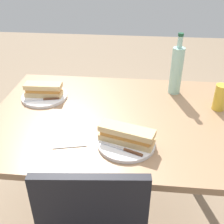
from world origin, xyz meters
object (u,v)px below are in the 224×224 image
Objects in this scene: plate_far at (126,143)px; baguette_sandwich_far at (127,135)px; baguette_sandwich_near at (44,89)px; water_bottle at (176,70)px; knife_near at (44,99)px; beer_glass at (220,97)px; plate_near at (45,96)px; knife_far at (124,149)px; dining_table at (112,135)px.

plate_far is 0.04m from baguette_sandwich_far.
baguette_sandwich_near is at bearing -38.25° from plate_far.
baguette_sandwich_far is 0.56m from water_bottle.
knife_near is 0.54× the size of water_bottle.
baguette_sandwich_far reaches higher than plate_far.
baguette_sandwich_far is 0.55m from beer_glass.
knife_near is (-0.01, 0.05, -0.03)m from baguette_sandwich_near.
knife_near is 0.55m from baguette_sandwich_far.
water_bottle is at bearing -169.14° from baguette_sandwich_near.
plate_near is 1.01× the size of baguette_sandwich_far.
plate_far is 1.01× the size of baguette_sandwich_far.
beer_glass is (-0.90, 0.03, 0.02)m from baguette_sandwich_near.
knife_near is 0.57m from knife_far.
plate_near is at bearing 0.00° from baguette_sandwich_near.
beer_glass reaches higher than baguette_sandwich_near.
beer_glass reaches higher than knife_far.
plate_near is 0.73× the size of water_bottle.
plate_far is (-0.08, 0.22, 0.12)m from dining_table.
knife_far is (-0.08, 0.27, 0.13)m from dining_table.
dining_table is at bearing 165.78° from knife_near.
water_bottle is at bearing -113.59° from knife_far.
dining_table is at bearing -69.52° from plate_far.
baguette_sandwich_far is 1.39× the size of knife_far.
knife_near is at bearing 15.15° from water_bottle.
dining_table is 6.89× the size of knife_far.
baguette_sandwich_far is at bearing 0.00° from plate_far.
dining_table is 0.31m from knife_far.
plate_near and plate_far have the same top height.
dining_table is at bearing -69.52° from baguette_sandwich_far.
dining_table is 5.99× the size of baguette_sandwich_near.
plate_far is at bearing 37.31° from beer_glass.
plate_far is at bearing 145.18° from knife_near.
plate_far is (-0.45, 0.31, -0.01)m from knife_near.
water_bottle reaches higher than knife_near.
knife_near is at bearing -14.22° from dining_table.
baguette_sandwich_far is (-0.45, 0.31, 0.03)m from knife_near.
baguette_sandwich_near is 0.59× the size of water_bottle.
knife_far is (0.01, 0.06, -0.03)m from baguette_sandwich_far.
knife_far is (0.01, 0.06, 0.01)m from plate_far.
dining_table is 0.56m from beer_glass.
knife_near is 0.89m from beer_glass.
plate_far is (-0.46, 0.36, 0.00)m from plate_near.
baguette_sandwich_near reaches higher than knife_far.
plate_near reaches higher than dining_table.
plate_far is 1.84× the size of beer_glass.
baguette_sandwich_far is at bearing -95.72° from knife_far.
plate_near is at bearing -76.12° from knife_near.
water_bottle reaches higher than dining_table.
knife_near is 1.04× the size of knife_far.
beer_glass is at bearing 178.24° from plate_near.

